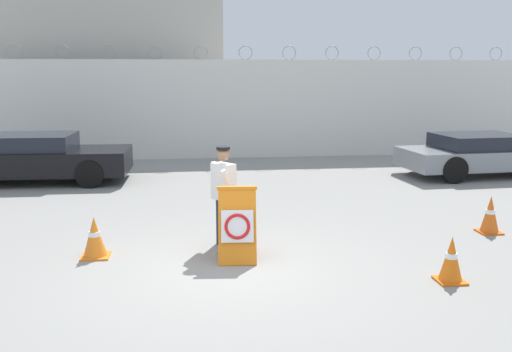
{
  "coord_description": "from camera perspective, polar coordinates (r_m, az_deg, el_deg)",
  "views": [
    {
      "loc": [
        -0.57,
        -8.0,
        2.91
      ],
      "look_at": [
        0.63,
        1.61,
        1.11
      ],
      "focal_mm": 40.0,
      "sensor_mm": 36.0,
      "label": 1
    }
  ],
  "objects": [
    {
      "name": "building_block",
      "position": [
        24.31,
        -13.76,
        9.96
      ],
      "size": [
        8.29,
        6.84,
        5.6
      ],
      "color": "#B2ADA3",
      "rests_on": "ground_plane"
    },
    {
      "name": "traffic_cone_mid",
      "position": [
        9.38,
        -15.83,
        -5.91
      ],
      "size": [
        0.43,
        0.43,
        0.65
      ],
      "color": "orange",
      "rests_on": "ground_plane"
    },
    {
      "name": "ground_plane",
      "position": [
        8.53,
        -2.88,
        -9.44
      ],
      "size": [
        90.0,
        90.0,
        0.0
      ],
      "primitive_type": "plane",
      "color": "gray"
    },
    {
      "name": "traffic_cone_far",
      "position": [
        8.45,
        18.94,
        -7.9
      ],
      "size": [
        0.38,
        0.38,
        0.65
      ],
      "color": "orange",
      "rests_on": "ground_plane"
    },
    {
      "name": "traffic_cone_near",
      "position": [
        11.18,
        22.38,
        -3.59
      ],
      "size": [
        0.39,
        0.39,
        0.68
      ],
      "color": "orange",
      "rests_on": "ground_plane"
    },
    {
      "name": "parked_car_front_coupe",
      "position": [
        16.02,
        -20.96,
        1.71
      ],
      "size": [
        4.63,
        2.08,
        1.27
      ],
      "rotation": [
        0.0,
        0.0,
        -0.02
      ],
      "color": "black",
      "rests_on": "ground_plane"
    },
    {
      "name": "perimeter_wall",
      "position": [
        19.2,
        -5.42,
        6.67
      ],
      "size": [
        36.0,
        0.3,
        3.72
      ],
      "color": "silver",
      "rests_on": "ground_plane"
    },
    {
      "name": "parked_car_far_side",
      "position": [
        17.18,
        21.71,
        2.05
      ],
      "size": [
        4.71,
        2.26,
        1.17
      ],
      "rotation": [
        0.0,
        0.0,
        0.07
      ],
      "color": "black",
      "rests_on": "ground_plane"
    },
    {
      "name": "barricade_sign",
      "position": [
        8.9,
        -1.89,
        -4.73
      ],
      "size": [
        0.65,
        0.87,
        1.15
      ],
      "rotation": [
        0.0,
        0.0,
        -0.08
      ],
      "color": "orange",
      "rests_on": "ground_plane"
    },
    {
      "name": "security_guard",
      "position": [
        9.49,
        -3.28,
        -1.57
      ],
      "size": [
        0.43,
        0.65,
        1.68
      ],
      "rotation": [
        0.0,
        0.0,
        -0.96
      ],
      "color": "#232838",
      "rests_on": "ground_plane"
    }
  ]
}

